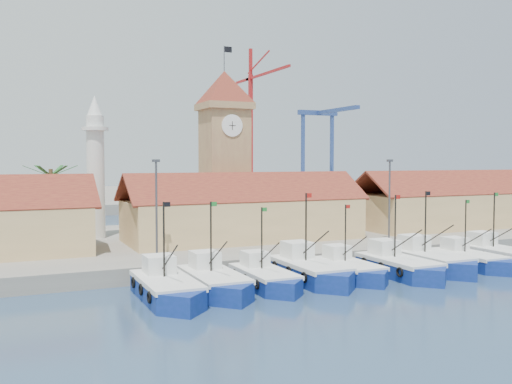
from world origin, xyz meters
name	(u,v)px	position (x,y,z in m)	size (l,w,h in m)	color
ground	(339,289)	(0.00, 0.00, 0.00)	(400.00, 400.00, 0.00)	navy
quay	(231,241)	(0.00, 24.00, 0.75)	(140.00, 32.00, 1.50)	gray
terminal	(108,197)	(0.00, 110.00, 1.00)	(240.00, 80.00, 2.00)	gray
boat_0	(168,290)	(-13.76, 1.90, 0.80)	(3.74, 10.24, 7.75)	navy
boat_1	(215,283)	(-9.71, 2.74, 0.78)	(3.66, 10.01, 7.58)	navy
boat_2	(266,279)	(-5.29, 2.75, 0.72)	(3.35, 9.18, 6.95)	navy
boat_3	(311,272)	(-0.72, 3.33, 0.83)	(3.88, 10.62, 8.04)	navy
boat_4	(350,271)	(3.06, 3.05, 0.71)	(3.32, 9.09, 6.88)	navy
boat_5	(401,268)	(7.77, 1.99, 0.80)	(3.73, 10.21, 7.73)	navy
boat_6	(432,262)	(12.05, 2.90, 0.82)	(3.82, 10.48, 7.93)	navy
boat_7	(471,261)	(16.59, 2.51, 0.72)	(3.35, 9.19, 6.95)	navy
boat_8	(500,256)	(20.93, 2.99, 0.78)	(3.66, 10.01, 7.58)	navy
hall_center	(244,217)	(0.00, 20.00, 3.99)	(27.04, 10.13, 7.61)	#DBB378
hall_right	(461,208)	(32.00, 20.00, 3.99)	(31.20, 10.13, 7.61)	#DBB378
clock_tower	(224,148)	(0.00, 26.00, 11.96)	(5.80, 5.80, 22.70)	tan
minaret	(96,166)	(-15.00, 28.00, 9.73)	(3.00, 3.00, 16.30)	silver
palm_tree	(51,199)	(-20.00, 26.00, 6.25)	(5.60, 5.03, 8.39)	brown
lamp_posts	(279,200)	(0.50, 12.00, 6.48)	(80.70, 0.25, 9.03)	#3F3F44
crane_red_right	(253,112)	(37.89, 103.43, 23.52)	(1.00, 33.09, 38.72)	#AA1A1B
gantry	(323,127)	(62.00, 106.65, 20.04)	(13.00, 22.00, 23.20)	navy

